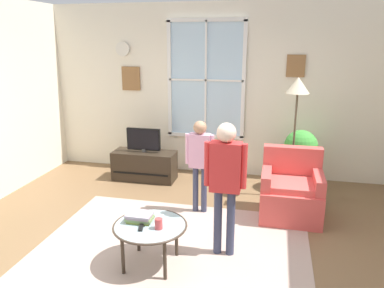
{
  "coord_description": "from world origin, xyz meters",
  "views": [
    {
      "loc": [
        0.98,
        -3.5,
        2.24
      ],
      "look_at": [
        0.04,
        0.64,
        1.05
      ],
      "focal_mm": 35.16,
      "sensor_mm": 36.0,
      "label": 1
    }
  ],
  "objects": [
    {
      "name": "remote_near_books",
      "position": [
        -0.24,
        -0.36,
        0.46
      ],
      "size": [
        0.07,
        0.15,
        0.02
      ],
      "primitive_type": "cube",
      "rotation": [
        0.0,
        0.0,
        0.23
      ],
      "color": "black",
      "rests_on": "coffee_table"
    },
    {
      "name": "armchair",
      "position": [
        1.23,
        1.18,
        0.33
      ],
      "size": [
        0.76,
        0.74,
        0.87
      ],
      "color": "#D14C47",
      "rests_on": "ground_plane"
    },
    {
      "name": "back_wall",
      "position": [
        -0.01,
        2.69,
        1.41
      ],
      "size": [
        5.68,
        0.17,
        2.81
      ],
      "color": "silver",
      "rests_on": "ground_plane"
    },
    {
      "name": "potted_plant_by_window",
      "position": [
        1.38,
        2.14,
        0.62
      ],
      "size": [
        0.5,
        0.5,
        0.93
      ],
      "color": "#4C565B",
      "rests_on": "ground_plane"
    },
    {
      "name": "coffee_table",
      "position": [
        -0.18,
        -0.28,
        0.42
      ],
      "size": [
        0.75,
        0.75,
        0.45
      ],
      "color": "#99B2B7",
      "rests_on": "ground_plane"
    },
    {
      "name": "ground_plane",
      "position": [
        0.0,
        0.0,
        -0.01
      ],
      "size": [
        6.28,
        5.86,
        0.02
      ],
      "primitive_type": "cube",
      "color": "brown"
    },
    {
      "name": "tv_stand",
      "position": [
        -1.07,
        2.02,
        0.24
      ],
      "size": [
        1.02,
        0.43,
        0.47
      ],
      "color": "#2D2319",
      "rests_on": "ground_plane"
    },
    {
      "name": "person_pink_shirt",
      "position": [
        0.06,
        1.05,
        0.78
      ],
      "size": [
        0.37,
        0.17,
        1.24
      ],
      "color": "#333851",
      "rests_on": "ground_plane"
    },
    {
      "name": "cup",
      "position": [
        -0.07,
        -0.33,
        0.5
      ],
      "size": [
        0.08,
        0.08,
        0.11
      ],
      "primitive_type": "cylinder",
      "color": "#BF3F3F",
      "rests_on": "coffee_table"
    },
    {
      "name": "person_red_shirt",
      "position": [
        0.52,
        0.09,
        0.91
      ],
      "size": [
        0.44,
        0.2,
        1.44
      ],
      "color": "#333851",
      "rests_on": "ground_plane"
    },
    {
      "name": "book_stack",
      "position": [
        -0.31,
        -0.23,
        0.49
      ],
      "size": [
        0.27,
        0.2,
        0.09
      ],
      "color": "olive",
      "rests_on": "coffee_table"
    },
    {
      "name": "television",
      "position": [
        -1.07,
        2.02,
        0.68
      ],
      "size": [
        0.55,
        0.08,
        0.39
      ],
      "color": "#4C4C4C",
      "rests_on": "tv_stand"
    },
    {
      "name": "area_rug",
      "position": [
        -0.05,
        0.12,
        0.0
      ],
      "size": [
        2.98,
        2.16,
        0.01
      ],
      "primitive_type": "cube",
      "color": "tan",
      "rests_on": "ground_plane"
    },
    {
      "name": "floor_lamp",
      "position": [
        1.26,
        1.84,
        1.46
      ],
      "size": [
        0.32,
        0.32,
        1.74
      ],
      "color": "black",
      "rests_on": "ground_plane"
    }
  ]
}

